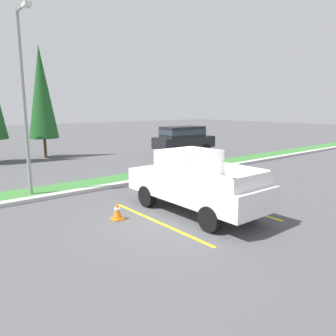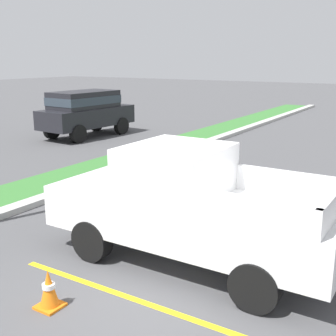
{
  "view_description": "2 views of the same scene",
  "coord_description": "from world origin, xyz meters",
  "views": [
    {
      "loc": [
        -6.87,
        -7.54,
        3.54
      ],
      "look_at": [
        0.64,
        1.68,
        1.3
      ],
      "focal_mm": 34.95,
      "sensor_mm": 36.0,
      "label": 1
    },
    {
      "loc": [
        -5.83,
        -3.37,
        3.57
      ],
      "look_at": [
        1.48,
        1.2,
        1.41
      ],
      "focal_mm": 47.08,
      "sensor_mm": 36.0,
      "label": 2
    }
  ],
  "objects": [
    {
      "name": "suv_distant",
      "position": [
        9.34,
        10.55,
        1.24
      ],
      "size": [
        4.71,
        2.19,
        2.1
      ],
      "color": "black",
      "rests_on": "ground"
    },
    {
      "name": "pickup_truck_main",
      "position": [
        0.54,
        0.2,
        1.04
      ],
      "size": [
        1.99,
        5.24,
        2.1
      ],
      "color": "black",
      "rests_on": "ground"
    },
    {
      "name": "parking_line_near",
      "position": [
        -1.01,
        0.15,
        0.0
      ],
      "size": [
        0.12,
        4.8,
        0.01
      ],
      "primitive_type": "cube",
      "color": "yellow",
      "rests_on": "ground"
    },
    {
      "name": "parking_line_far",
      "position": [
        2.09,
        0.15,
        0.0
      ],
      "size": [
        0.12,
        4.8,
        0.01
      ],
      "primitive_type": "cube",
      "color": "yellow",
      "rests_on": "ground"
    },
    {
      "name": "traffic_cone",
      "position": [
        -1.84,
        1.17,
        0.29
      ],
      "size": [
        0.36,
        0.36,
        0.6
      ],
      "color": "orange",
      "rests_on": "ground"
    },
    {
      "name": "ground_plane",
      "position": [
        0.0,
        0.0,
        0.0
      ],
      "size": [
        120.0,
        120.0,
        0.0
      ],
      "primitive_type": "plane",
      "color": "#4C4C4F"
    }
  ]
}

